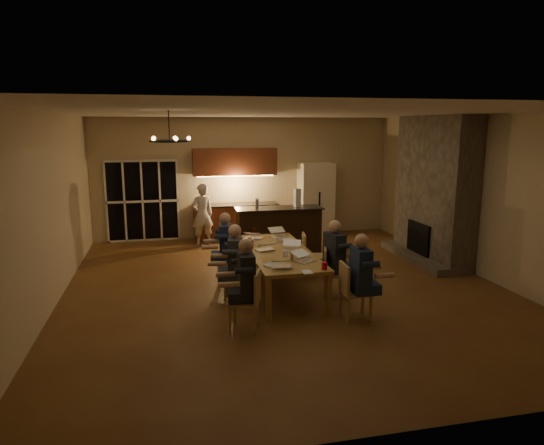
% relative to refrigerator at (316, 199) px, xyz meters
% --- Properties ---
extents(floor, '(9.00, 9.00, 0.00)m').
position_rel_refrigerator_xyz_m(floor, '(-1.90, -4.15, -1.00)').
color(floor, brown).
rests_on(floor, ground).
extents(back_wall, '(8.00, 0.04, 3.20)m').
position_rel_refrigerator_xyz_m(back_wall, '(-1.90, 0.37, 0.60)').
color(back_wall, '#CABA8F').
rests_on(back_wall, ground).
extents(left_wall, '(0.04, 9.00, 3.20)m').
position_rel_refrigerator_xyz_m(left_wall, '(-5.92, -4.15, 0.60)').
color(left_wall, '#CABA8F').
rests_on(left_wall, ground).
extents(right_wall, '(0.04, 9.00, 3.20)m').
position_rel_refrigerator_xyz_m(right_wall, '(2.12, -4.15, 0.60)').
color(right_wall, '#CABA8F').
rests_on(right_wall, ground).
extents(ceiling, '(8.00, 9.00, 0.04)m').
position_rel_refrigerator_xyz_m(ceiling, '(-1.90, -4.15, 2.22)').
color(ceiling, white).
rests_on(ceiling, back_wall).
extents(french_doors, '(1.86, 0.08, 2.10)m').
position_rel_refrigerator_xyz_m(french_doors, '(-4.60, 0.32, 0.05)').
color(french_doors, black).
rests_on(french_doors, ground).
extents(fireplace, '(0.58, 2.50, 3.20)m').
position_rel_refrigerator_xyz_m(fireplace, '(1.80, -2.95, 0.60)').
color(fireplace, '#675D51').
rests_on(fireplace, ground).
extents(kitchenette, '(2.24, 0.68, 2.40)m').
position_rel_refrigerator_xyz_m(kitchenette, '(-2.20, 0.05, 0.20)').
color(kitchenette, brown).
rests_on(kitchenette, ground).
extents(refrigerator, '(0.90, 0.68, 2.00)m').
position_rel_refrigerator_xyz_m(refrigerator, '(0.00, 0.00, 0.00)').
color(refrigerator, '#ECE5C5').
rests_on(refrigerator, ground).
extents(dining_table, '(1.10, 2.85, 0.75)m').
position_rel_refrigerator_xyz_m(dining_table, '(-2.05, -4.27, -0.62)').
color(dining_table, tan).
rests_on(dining_table, ground).
extents(bar_island, '(2.07, 0.73, 1.08)m').
position_rel_refrigerator_xyz_m(bar_island, '(-1.41, -1.58, -0.46)').
color(bar_island, black).
rests_on(bar_island, ground).
extents(chair_left_near, '(0.56, 0.56, 0.89)m').
position_rel_refrigerator_xyz_m(chair_left_near, '(-2.96, -5.86, -0.55)').
color(chair_left_near, tan).
rests_on(chair_left_near, ground).
extents(chair_left_mid, '(0.45, 0.45, 0.89)m').
position_rel_refrigerator_xyz_m(chair_left_mid, '(-2.90, -4.78, -0.55)').
color(chair_left_mid, tan).
rests_on(chair_left_mid, ground).
extents(chair_left_far, '(0.56, 0.56, 0.89)m').
position_rel_refrigerator_xyz_m(chair_left_far, '(-2.88, -3.71, -0.55)').
color(chair_left_far, tan).
rests_on(chair_left_far, ground).
extents(chair_right_near, '(0.46, 0.46, 0.89)m').
position_rel_refrigerator_xyz_m(chair_right_near, '(-1.18, -5.82, -0.55)').
color(chair_right_near, tan).
rests_on(chair_right_near, ground).
extents(chair_right_mid, '(0.55, 0.55, 0.89)m').
position_rel_refrigerator_xyz_m(chair_right_mid, '(-1.15, -4.84, -0.55)').
color(chair_right_mid, tan).
rests_on(chair_right_mid, ground).
extents(chair_right_far, '(0.51, 0.51, 0.89)m').
position_rel_refrigerator_xyz_m(chair_right_far, '(-1.20, -3.68, -0.55)').
color(chair_right_far, tan).
rests_on(chair_right_far, ground).
extents(person_left_near, '(0.62, 0.62, 1.38)m').
position_rel_refrigerator_xyz_m(person_left_near, '(-2.91, -5.84, -0.31)').
color(person_left_near, '#23272E').
rests_on(person_left_near, ground).
extents(person_right_near, '(0.61, 0.61, 1.38)m').
position_rel_refrigerator_xyz_m(person_right_near, '(-1.16, -5.92, -0.31)').
color(person_right_near, navy).
rests_on(person_right_near, ground).
extents(person_left_mid, '(0.71, 0.71, 1.38)m').
position_rel_refrigerator_xyz_m(person_left_mid, '(-2.93, -4.80, -0.31)').
color(person_left_mid, '#373D42').
rests_on(person_left_mid, ground).
extents(person_right_mid, '(0.71, 0.71, 1.38)m').
position_rel_refrigerator_xyz_m(person_right_mid, '(-1.19, -4.82, -0.31)').
color(person_right_mid, '#23272E').
rests_on(person_right_mid, ground).
extents(person_left_far, '(0.68, 0.68, 1.38)m').
position_rel_refrigerator_xyz_m(person_left_far, '(-2.95, -3.66, -0.31)').
color(person_left_far, navy).
rests_on(person_left_far, ground).
extents(standing_person, '(0.65, 0.52, 1.57)m').
position_rel_refrigerator_xyz_m(standing_person, '(-3.14, -0.51, -0.21)').
color(standing_person, silver).
rests_on(standing_person, ground).
extents(chandelier, '(0.60, 0.60, 0.03)m').
position_rel_refrigerator_xyz_m(chandelier, '(-3.93, -5.09, 1.75)').
color(chandelier, black).
rests_on(chandelier, ceiling).
extents(laptop_a, '(0.36, 0.32, 0.23)m').
position_rel_refrigerator_xyz_m(laptop_a, '(-2.25, -5.30, -0.14)').
color(laptop_a, silver).
rests_on(laptop_a, dining_table).
extents(laptop_b, '(0.42, 0.41, 0.23)m').
position_rel_refrigerator_xyz_m(laptop_b, '(-1.79, -5.07, -0.14)').
color(laptop_b, silver).
rests_on(laptop_b, dining_table).
extents(laptop_c, '(0.37, 0.34, 0.23)m').
position_rel_refrigerator_xyz_m(laptop_c, '(-2.29, -4.18, -0.14)').
color(laptop_c, silver).
rests_on(laptop_c, dining_table).
extents(laptop_d, '(0.40, 0.37, 0.23)m').
position_rel_refrigerator_xyz_m(laptop_d, '(-1.83, -4.34, -0.14)').
color(laptop_d, silver).
rests_on(laptop_d, dining_table).
extents(laptop_e, '(0.41, 0.40, 0.23)m').
position_rel_refrigerator_xyz_m(laptop_e, '(-2.31, -3.20, -0.14)').
color(laptop_e, silver).
rests_on(laptop_e, dining_table).
extents(laptop_f, '(0.35, 0.32, 0.23)m').
position_rel_refrigerator_xyz_m(laptop_f, '(-1.80, -3.16, -0.14)').
color(laptop_f, silver).
rests_on(laptop_f, dining_table).
extents(mug_front, '(0.09, 0.09, 0.10)m').
position_rel_refrigerator_xyz_m(mug_front, '(-2.04, -4.68, -0.20)').
color(mug_front, silver).
rests_on(mug_front, dining_table).
extents(mug_mid, '(0.09, 0.09, 0.10)m').
position_rel_refrigerator_xyz_m(mug_mid, '(-1.92, -3.67, -0.20)').
color(mug_mid, silver).
rests_on(mug_mid, dining_table).
extents(mug_back, '(0.08, 0.08, 0.10)m').
position_rel_refrigerator_xyz_m(mug_back, '(-2.45, -3.51, -0.20)').
color(mug_back, silver).
rests_on(mug_back, dining_table).
extents(redcup_near, '(0.09, 0.09, 0.12)m').
position_rel_refrigerator_xyz_m(redcup_near, '(-1.62, -5.58, -0.19)').
color(redcup_near, '#B40C18').
rests_on(redcup_near, dining_table).
extents(redcup_mid, '(0.10, 0.10, 0.12)m').
position_rel_refrigerator_xyz_m(redcup_mid, '(-2.49, -3.80, -0.19)').
color(redcup_mid, '#B40C18').
rests_on(redcup_mid, dining_table).
extents(can_silver, '(0.06, 0.06, 0.12)m').
position_rel_refrigerator_xyz_m(can_silver, '(-1.98, -4.91, -0.19)').
color(can_silver, '#B2B2B7').
rests_on(can_silver, dining_table).
extents(can_cola, '(0.06, 0.06, 0.12)m').
position_rel_refrigerator_xyz_m(can_cola, '(-2.24, -2.83, -0.19)').
color(can_cola, '#3F0F0C').
rests_on(can_cola, dining_table).
extents(plate_near, '(0.26, 0.26, 0.02)m').
position_rel_refrigerator_xyz_m(plate_near, '(-1.73, -4.75, -0.24)').
color(plate_near, silver).
rests_on(plate_near, dining_table).
extents(plate_left, '(0.27, 0.27, 0.02)m').
position_rel_refrigerator_xyz_m(plate_left, '(-2.39, -5.17, -0.24)').
color(plate_left, silver).
rests_on(plate_left, dining_table).
extents(plate_far, '(0.26, 0.26, 0.02)m').
position_rel_refrigerator_xyz_m(plate_far, '(-1.68, -3.48, -0.24)').
color(plate_far, silver).
rests_on(plate_far, dining_table).
extents(notepad, '(0.15, 0.21, 0.01)m').
position_rel_refrigerator_xyz_m(notepad, '(-1.93, -5.66, -0.24)').
color(notepad, white).
rests_on(notepad, dining_table).
extents(bar_bottle, '(0.08, 0.08, 0.24)m').
position_rel_refrigerator_xyz_m(bar_bottle, '(-1.94, -1.63, 0.20)').
color(bar_bottle, '#99999E').
rests_on(bar_bottle, bar_island).
extents(bar_blender, '(0.15, 0.15, 0.43)m').
position_rel_refrigerator_xyz_m(bar_blender, '(-0.95, -1.53, 0.29)').
color(bar_blender, silver).
rests_on(bar_blender, bar_island).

